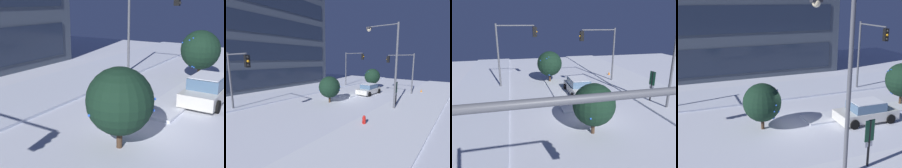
# 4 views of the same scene
# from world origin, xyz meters

# --- Properties ---
(ground) EXTENTS (52.00, 52.00, 0.00)m
(ground) POSITION_xyz_m (0.00, 0.00, 0.00)
(ground) COLOR silver
(curb_strip_far) EXTENTS (52.00, 5.20, 0.14)m
(curb_strip_far) POSITION_xyz_m (0.00, 7.81, 0.07)
(curb_strip_far) COLOR silver
(curb_strip_far) RESTS_ON ground
(median_strip) EXTENTS (9.00, 1.80, 0.14)m
(median_strip) POSITION_xyz_m (5.78, 0.44, 0.07)
(median_strip) COLOR silver
(median_strip) RESTS_ON ground
(car_near) EXTENTS (4.40, 2.10, 1.49)m
(car_near) POSITION_xyz_m (5.22, -1.01, 0.71)
(car_near) COLOR silver
(car_near) RESTS_ON ground
(traffic_light_corner_far_right) EXTENTS (0.32, 3.99, 6.28)m
(traffic_light_corner_far_right) POSITION_xyz_m (9.03, 4.49, 4.35)
(traffic_light_corner_far_right) COLOR #565960
(traffic_light_corner_far_right) RESTS_ON ground
(decorated_tree_median) EXTENTS (2.50, 2.50, 3.09)m
(decorated_tree_median) POSITION_xyz_m (-1.82, 0.30, 1.83)
(decorated_tree_median) COLOR #473323
(decorated_tree_median) RESTS_ON ground
(decorated_tree_left_of_median) EXTENTS (2.66, 2.66, 3.42)m
(decorated_tree_left_of_median) POSITION_xyz_m (9.76, 0.83, 2.09)
(decorated_tree_left_of_median) COLOR #473323
(decorated_tree_left_of_median) RESTS_ON ground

